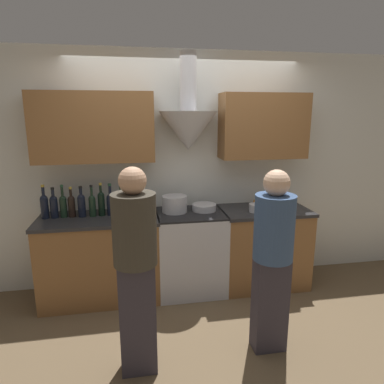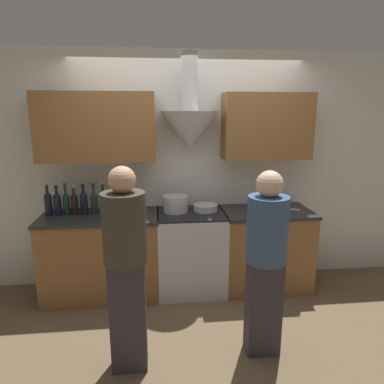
% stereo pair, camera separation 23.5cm
% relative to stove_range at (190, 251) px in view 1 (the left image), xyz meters
% --- Properties ---
extents(ground_plane, '(12.00, 12.00, 0.00)m').
position_rel_stove_range_xyz_m(ground_plane, '(0.00, -0.31, -0.45)').
color(ground_plane, brown).
extents(wall_back, '(8.40, 0.62, 2.60)m').
position_rel_stove_range_xyz_m(wall_back, '(-0.04, 0.27, 1.01)').
color(wall_back, silver).
rests_on(wall_back, ground_plane).
extents(counter_left, '(1.22, 0.62, 0.90)m').
position_rel_stove_range_xyz_m(counter_left, '(-0.96, -0.00, -0.00)').
color(counter_left, brown).
rests_on(counter_left, ground_plane).
extents(counter_right, '(0.98, 0.62, 0.90)m').
position_rel_stove_range_xyz_m(counter_right, '(0.84, -0.00, -0.00)').
color(counter_right, brown).
rests_on(counter_right, ground_plane).
extents(stove_range, '(0.73, 0.60, 0.90)m').
position_rel_stove_range_xyz_m(stove_range, '(0.00, 0.00, 0.00)').
color(stove_range, silver).
rests_on(stove_range, ground_plane).
extents(wine_bottle_0, '(0.08, 0.08, 0.35)m').
position_rel_stove_range_xyz_m(wine_bottle_0, '(-1.48, 0.06, 0.58)').
color(wine_bottle_0, black).
rests_on(wine_bottle_0, counter_left).
extents(wine_bottle_1, '(0.08, 0.08, 0.32)m').
position_rel_stove_range_xyz_m(wine_bottle_1, '(-1.39, 0.06, 0.58)').
color(wine_bottle_1, black).
rests_on(wine_bottle_1, counter_left).
extents(wine_bottle_2, '(0.07, 0.07, 0.34)m').
position_rel_stove_range_xyz_m(wine_bottle_2, '(-1.30, 0.07, 0.58)').
color(wine_bottle_2, black).
rests_on(wine_bottle_2, counter_left).
extents(wine_bottle_3, '(0.07, 0.07, 0.31)m').
position_rel_stove_range_xyz_m(wine_bottle_3, '(-1.22, 0.06, 0.57)').
color(wine_bottle_3, black).
rests_on(wine_bottle_3, counter_left).
extents(wine_bottle_4, '(0.08, 0.08, 0.32)m').
position_rel_stove_range_xyz_m(wine_bottle_4, '(-1.12, 0.05, 0.58)').
color(wine_bottle_4, black).
rests_on(wine_bottle_4, counter_left).
extents(wine_bottle_5, '(0.07, 0.07, 0.33)m').
position_rel_stove_range_xyz_m(wine_bottle_5, '(-1.02, 0.05, 0.57)').
color(wine_bottle_5, black).
rests_on(wine_bottle_5, counter_left).
extents(wine_bottle_6, '(0.07, 0.07, 0.34)m').
position_rel_stove_range_xyz_m(wine_bottle_6, '(-0.93, 0.06, 0.59)').
color(wine_bottle_6, black).
rests_on(wine_bottle_6, counter_left).
extents(wine_bottle_7, '(0.08, 0.08, 0.33)m').
position_rel_stove_range_xyz_m(wine_bottle_7, '(-0.83, 0.06, 0.58)').
color(wine_bottle_7, black).
rests_on(wine_bottle_7, counter_left).
extents(wine_bottle_8, '(0.08, 0.08, 0.35)m').
position_rel_stove_range_xyz_m(wine_bottle_8, '(-0.72, 0.07, 0.58)').
color(wine_bottle_8, black).
rests_on(wine_bottle_8, counter_left).
extents(stock_pot, '(0.27, 0.27, 0.18)m').
position_rel_stove_range_xyz_m(stock_pot, '(-0.16, 0.05, 0.53)').
color(stock_pot, silver).
rests_on(stock_pot, stove_range).
extents(mixing_bowl, '(0.26, 0.26, 0.07)m').
position_rel_stove_range_xyz_m(mixing_bowl, '(0.16, 0.05, 0.48)').
color(mixing_bowl, silver).
rests_on(mixing_bowl, stove_range).
extents(orange_fruit, '(0.08, 0.08, 0.08)m').
position_rel_stove_range_xyz_m(orange_fruit, '(0.81, 0.17, 0.48)').
color(orange_fruit, orange).
rests_on(orange_fruit, counter_right).
extents(saucepan, '(0.15, 0.15, 0.09)m').
position_rel_stove_range_xyz_m(saucepan, '(0.70, -0.09, 0.49)').
color(saucepan, silver).
rests_on(saucepan, counter_right).
extents(chefs_knife, '(0.22, 0.12, 0.01)m').
position_rel_stove_range_xyz_m(chefs_knife, '(1.10, 0.00, 0.45)').
color(chefs_knife, silver).
rests_on(chefs_knife, counter_right).
extents(person_foreground_left, '(0.31, 0.31, 1.59)m').
position_rel_stove_range_xyz_m(person_foreground_left, '(-0.60, -1.16, 0.43)').
color(person_foreground_left, '#38333D').
rests_on(person_foreground_left, ground_plane).
extents(person_foreground_right, '(0.32, 0.32, 1.53)m').
position_rel_stove_range_xyz_m(person_foreground_right, '(0.48, -1.09, 0.39)').
color(person_foreground_right, '#38333D').
rests_on(person_foreground_right, ground_plane).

